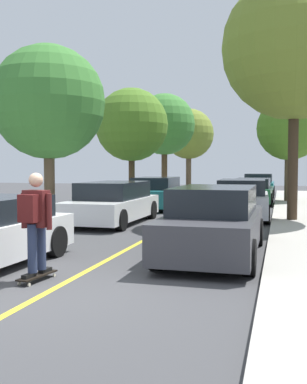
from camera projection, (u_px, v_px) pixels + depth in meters
name	position (u px, v px, depth m)	size (l,w,h in m)	color
ground	(51.00, 291.00, 6.94)	(80.00, 80.00, 0.00)	#424244
center_line	(133.00, 246.00, 10.79)	(0.12, 39.20, 0.01)	gold
parked_car_left_near	(113.00, 203.00, 15.15)	(1.99, 4.70, 1.36)	white
parked_car_left_far	(156.00, 193.00, 20.45)	(2.13, 4.75, 1.39)	#196066
parked_car_right_nearest	(214.00, 223.00, 9.59)	(1.86, 4.56, 1.45)	#38383D
parked_car_right_near	(242.00, 199.00, 16.45)	(2.02, 4.30, 1.40)	#B7B7BC
parked_car_right_far	(253.00, 191.00, 22.66)	(1.95, 4.29, 1.29)	#1E5B33
parked_car_right_farthest	(259.00, 185.00, 28.60)	(1.92, 4.17, 1.41)	#196066
street_tree_left_nearest	(48.00, 103.00, 14.32)	(3.54, 3.54, 5.49)	brown
street_tree_left_near	(132.00, 125.00, 22.29)	(3.53, 3.53, 5.51)	#4C3823
street_tree_left_far	(164.00, 125.00, 28.54)	(3.79, 3.79, 6.23)	#4C3823
street_tree_left_farthest	(189.00, 134.00, 36.06)	(3.93, 3.93, 6.23)	brown
street_tree_right_nearest	(295.00, 47.00, 14.72)	(4.67, 4.67, 7.90)	#3D2D1E
street_tree_right_near	(289.00, 129.00, 23.00)	(3.22, 3.22, 5.25)	brown
skateboard	(37.00, 276.00, 7.52)	(0.32, 0.86, 0.10)	black
skateboarder	(35.00, 218.00, 7.43)	(0.59, 0.71, 1.66)	black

